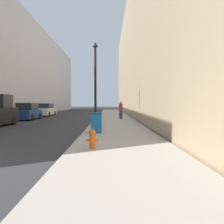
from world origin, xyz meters
name	(u,v)px	position (x,y,z in m)	size (l,w,h in m)	color
sidewalk_right	(114,118)	(6.11, 18.00, 0.07)	(3.91, 60.00, 0.15)	#9E998E
building_right_stone	(169,56)	(14.16, 26.00, 8.55)	(12.00, 60.00, 17.11)	tan
fire_hydrant	(92,138)	(5.01, 2.08, 0.50)	(0.45, 0.34, 0.68)	#D15614
trash_bin	(96,122)	(4.90, 6.16, 0.71)	(0.59, 0.60, 1.08)	#19609E
lamppost	(95,80)	(4.54, 11.04, 3.49)	(0.40, 0.40, 6.22)	black
parked_sedan_near	(27,112)	(-2.98, 17.27, 0.79)	(1.94, 4.06, 1.76)	navy
parked_sedan_far	(46,110)	(-3.08, 24.15, 0.78)	(1.87, 4.67, 1.69)	silver
pedestrian_on_sidewalk	(121,110)	(6.73, 16.22, 1.04)	(0.36, 0.23, 1.77)	#2D3347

